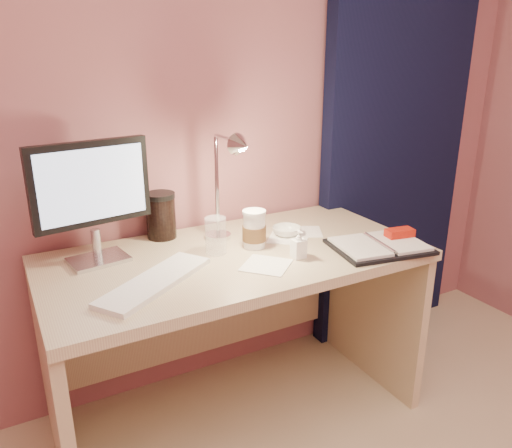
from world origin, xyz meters
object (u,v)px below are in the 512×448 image
monitor (91,192)px  planner (381,245)px  keyboard (155,282)px  coffee_cup (254,230)px  desk_lamp (226,177)px  clear_cup (216,236)px  dark_jar (161,218)px  lotion_bottle (299,244)px  desk (228,299)px  bowl (287,231)px

monitor → planner: (0.98, -0.38, -0.25)m
keyboard → planner: 0.86m
monitor → coffee_cup: (0.56, -0.14, -0.19)m
desk_lamp → planner: bearing=-35.0°
planner → desk_lamp: desk_lamp is taller
clear_cup → dark_jar: (-0.12, 0.25, 0.01)m
planner → lotion_bottle: size_ratio=3.73×
desk → bowl: 0.36m
monitor → lotion_bottle: size_ratio=4.16×
lotion_bottle → dark_jar: bearing=130.2°
clear_cup → desk_lamp: size_ratio=0.31×
lotion_bottle → dark_jar: size_ratio=0.63×
planner → dark_jar: dark_jar is taller
desk → lotion_bottle: size_ratio=13.46×
bowl → keyboard: bearing=-163.5°
clear_cup → dark_jar: size_ratio=0.83×
planner → bowl: size_ratio=3.34×
planner → desk_lamp: bearing=160.8°
clear_cup → desk_lamp: desk_lamp is taller
monitor → keyboard: bearing=-74.7°
coffee_cup → lotion_bottle: 0.19m
desk_lamp → monitor: bearing=162.2°
keyboard → clear_cup: clear_cup is taller
monitor → lotion_bottle: (0.65, -0.31, -0.21)m
desk → lotion_bottle: lotion_bottle is taller
lotion_bottle → planner: bearing=-12.5°
desk → lotion_bottle: (0.18, -0.22, 0.28)m
clear_cup → dark_jar: 0.28m
planner → dark_jar: size_ratio=2.35×
bowl → lotion_bottle: (-0.08, -0.21, 0.03)m
bowl → desk_lamp: size_ratio=0.26×
planner → desk_lamp: size_ratio=0.88×
monitor → planner: size_ratio=1.11×
clear_cup → planner: bearing=-24.0°
lotion_bottle → dark_jar: dark_jar is taller
lotion_bottle → desk_lamp: 0.36m
planner → dark_jar: bearing=153.5°
clear_cup → bowl: size_ratio=1.18×
lotion_bottle → dark_jar: 0.57m
monitor → coffee_cup: bearing=-23.1°
monitor → lotion_bottle: 0.75m
keyboard → coffee_cup: bearing=-17.2°
desk_lamp → clear_cup: bearing=-160.3°
desk → keyboard: keyboard is taller
bowl → lotion_bottle: size_ratio=1.12×
monitor → planner: monitor is taller
coffee_cup → bowl: 0.19m
coffee_cup → bowl: bearing=15.4°
keyboard → coffee_cup: (0.43, 0.13, 0.06)m
keyboard → coffee_cup: 0.46m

